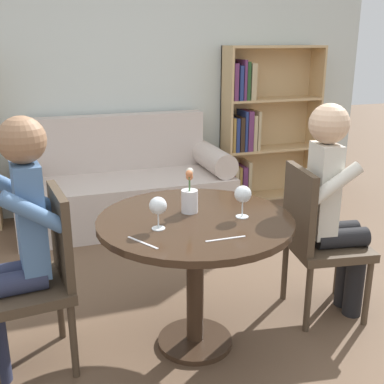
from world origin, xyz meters
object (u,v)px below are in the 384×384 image
Objects in this scene: couch at (124,188)px; person_right at (334,205)px; wine_glass_right at (243,195)px; flower_vase at (190,196)px; chair_left at (39,274)px; person_left at (16,241)px; bookshelf_right at (258,127)px; wine_glass_left at (158,207)px; chair_right at (316,236)px.

person_right is (0.85, -1.88, 0.37)m from couch.
wine_glass_right is 0.27m from flower_vase.
flower_vase is (0.00, -1.85, 0.50)m from couch.
person_left reaches higher than chair_left.
bookshelf_right is 2.57m from wine_glass_right.
chair_left is 5.75× the size of wine_glass_left.
couch is at bearing 149.18° from person_left.
chair_left is at bearing 170.78° from wine_glass_right.
person_left is at bearing -114.50° from couch.
person_left is 0.86m from flower_vase.
person_left reaches higher than wine_glass_right.
person_left reaches higher than couch.
person_right reaches higher than wine_glass_left.
person_right reaches higher than flower_vase.
person_right is (1.69, -0.03, 0.00)m from person_left.
flower_vase reaches higher than couch.
couch is 1.46× the size of person_left.
person_right is at bearing -104.87° from bookshelf_right.
chair_right is at bearing 14.24° from wine_glass_right.
wine_glass_right is (-0.62, -0.11, 0.16)m from person_right.
couch is 2.04× the size of chair_right.
wine_glass_right is (-1.19, -2.27, 0.11)m from bookshelf_right.
person_right is 8.00× the size of wine_glass_left.
chair_left reaches higher than wine_glass_right.
wine_glass_left is at bearing 69.40° from person_left.
chair_left is (-2.18, -2.11, -0.24)m from bookshelf_right.
wine_glass_left is 0.66× the size of flower_vase.
flower_vase is at bearing 95.78° from person_right.
couch reaches higher than chair_right.
person_right reaches higher than wine_glass_right.
chair_right reaches higher than wine_glass_right.
person_left is (-0.09, -0.02, 0.19)m from chair_left.
flower_vase is at bearing 82.95° from chair_left.
bookshelf_right is 1.68× the size of chair_left.
chair_left is 0.21m from person_left.
couch is 11.26× the size of wine_glass_right.
bookshelf_right is 3.04m from chair_left.
person_left is 1.00× the size of person_right.
wine_glass_left is at bearing -125.41° from bookshelf_right.
wine_glass_right is at bearing -33.94° from flower_vase.
chair_left and chair_right have the same top height.
person_right is 1.07m from wine_glass_left.
wine_glass_right is at bearing -83.54° from couch.
couch is 2.10m from wine_glass_left.
couch is at bearing 90.09° from flower_vase.
couch is 1.21× the size of bookshelf_right.
person_left is at bearing 97.20° from person_right.
chair_left is at bearing 97.27° from chair_right.
person_left reaches higher than chair_right.
flower_vase is (-0.22, 0.15, -0.03)m from wine_glass_right.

